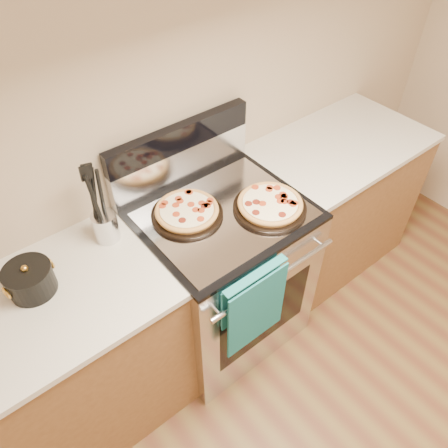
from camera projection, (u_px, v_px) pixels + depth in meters
wall_back at (171, 96)px, 1.89m from camera, size 4.00×0.00×4.00m
range_body at (222, 276)px, 2.32m from camera, size 0.76×0.68×0.90m
oven_window at (264, 318)px, 2.14m from camera, size 0.56×0.01×0.40m
cooktop at (221, 213)px, 2.00m from camera, size 0.76×0.68×0.02m
backsplash_lower at (181, 163)px, 2.11m from camera, size 0.76×0.06×0.18m
backsplash_upper at (179, 137)px, 2.00m from camera, size 0.76×0.06×0.12m
oven_handle at (276, 278)px, 1.87m from camera, size 0.70×0.03×0.03m
dish_towel at (254, 306)px, 1.89m from camera, size 0.32×0.05×0.42m
foil_sheet at (225, 214)px, 1.98m from camera, size 0.70×0.55×0.01m
cabinet_left at (64, 369)px, 1.96m from camera, size 1.00×0.62×0.88m
countertop_left at (33, 311)px, 1.64m from camera, size 1.02×0.64×0.03m
cabinet_right at (328, 206)px, 2.74m from camera, size 1.00×0.62×0.88m
countertop_right at (342, 145)px, 2.42m from camera, size 1.02×0.64×0.03m
pepperoni_pizza_back at (187, 212)px, 1.95m from camera, size 0.40×0.40×0.04m
pepperoni_pizza_front at (270, 205)px, 1.98m from camera, size 0.42×0.42×0.04m
utensil_crock at (106, 227)px, 1.84m from camera, size 0.13×0.13×0.13m
saucepan at (31, 281)px, 1.65m from camera, size 0.21×0.21×0.11m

